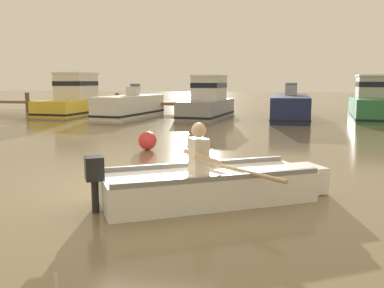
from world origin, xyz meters
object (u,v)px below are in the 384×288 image
Objects in this scene: moored_boat_green at (374,103)px; rowboat_with_person at (212,185)px; moored_boat_navy at (290,107)px; moored_boat_white at (130,106)px; moored_boat_yellow at (74,99)px; mooring_buoy at (148,141)px; moored_boat_grey at (208,102)px.

rowboat_with_person is at bearing -109.34° from moored_boat_green.
moored_boat_white is at bearing -175.65° from moored_boat_navy.
moored_boat_navy is at bearing 84.44° from rowboat_with_person.
moored_boat_yellow reaches higher than rowboat_with_person.
moored_boat_white is 10.35m from mooring_buoy.
moored_boat_green is (15.20, 0.09, -0.04)m from moored_boat_yellow.
rowboat_with_person is 4.91m from mooring_buoy.
moored_boat_yellow is 12.96m from mooring_buoy.
moored_boat_green is at bearing 6.99° from moored_boat_navy.
moored_boat_grey is (-2.58, 14.31, 0.51)m from rowboat_with_person.
moored_boat_navy is 14.15× the size of mooring_buoy.
rowboat_with_person reaches higher than mooring_buoy.
moored_boat_yellow is at bearing 176.38° from moored_boat_grey.
mooring_buoy is at bearing -125.77° from moored_boat_green.
moored_boat_yellow is 0.71× the size of moored_boat_navy.
moored_boat_yellow is 15.20m from moored_boat_green.
mooring_buoy is (4.03, -9.53, -0.26)m from moored_boat_white.
moored_boat_yellow is 0.93× the size of moored_boat_white.
moored_boat_green is 13.06m from mooring_buoy.
mooring_buoy is at bearing -67.06° from moored_boat_white.
moored_boat_white reaches higher than rowboat_with_person.
moored_boat_white is 1.08× the size of moored_boat_grey.
moored_boat_green reaches higher than moored_boat_white.
moored_boat_white is 10.76× the size of mooring_buoy.
rowboat_with_person is 15.76m from moored_boat_green.
moored_boat_grey reaches higher than rowboat_with_person.
moored_boat_yellow is 11.39m from moored_boat_navy.
rowboat_with_person is at bearing -64.97° from moored_boat_white.
moored_boat_white reaches higher than mooring_buoy.
moored_boat_navy is (3.99, 0.09, -0.23)m from moored_boat_grey.
moored_boat_navy is 3.85m from moored_boat_green.
mooring_buoy is (-2.41, 4.28, -0.01)m from rowboat_with_person.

